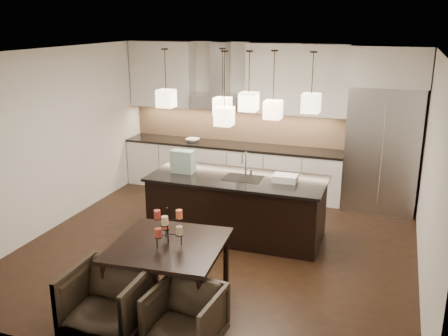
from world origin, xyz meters
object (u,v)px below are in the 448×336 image
(refrigerator, at_px, (382,149))
(armchair_right, at_px, (185,318))
(armchair_left, at_px, (108,302))
(dining_table, at_px, (169,273))
(island_body, at_px, (237,208))

(refrigerator, bearing_deg, armchair_right, -109.35)
(refrigerator, relative_size, armchair_left, 2.61)
(dining_table, distance_m, armchair_left, 0.85)
(island_body, xyz_separation_m, armchair_left, (-0.51, -2.82, -0.08))
(island_body, bearing_deg, dining_table, -94.96)
(island_body, height_order, armchair_right, island_body)
(refrigerator, bearing_deg, armchair_left, -117.76)
(refrigerator, xyz_separation_m, armchair_right, (-1.64, -4.67, -0.75))
(refrigerator, height_order, dining_table, refrigerator)
(refrigerator, relative_size, dining_table, 1.73)
(refrigerator, xyz_separation_m, armchair_left, (-2.49, -4.74, -0.70))
(armchair_right, bearing_deg, armchair_left, -170.96)
(island_body, bearing_deg, refrigerator, 43.58)
(dining_table, xyz_separation_m, armchair_right, (0.51, -0.71, -0.05))
(island_body, bearing_deg, armchair_right, -83.15)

